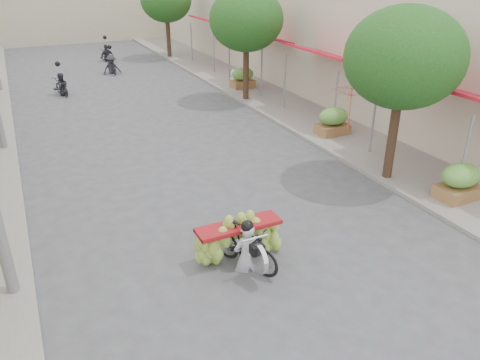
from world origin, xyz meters
name	(u,v)px	position (x,y,z in m)	size (l,w,h in m)	color
ground	(314,307)	(0.00, 0.00, 0.00)	(120.00, 120.00, 0.00)	#4D4D51
sidewalk_right	(265,91)	(7.00, 15.00, 0.06)	(4.00, 60.00, 0.12)	gray
shophouse_row_right	(360,29)	(11.99, 14.00, 3.00)	(9.77, 40.00, 6.00)	beige
street_tree_near	(404,58)	(5.40, 4.00, 3.78)	(3.40, 3.40, 5.25)	#3A2719
street_tree_mid	(246,20)	(5.40, 14.00, 3.78)	(3.40, 3.40, 5.25)	#3A2719
street_tree_far	(166,0)	(5.40, 26.00, 3.78)	(3.40, 3.40, 5.25)	#3A2719
produce_crate_near	(460,179)	(6.20, 2.00, 0.71)	(1.20, 0.88, 1.16)	brown
produce_crate_mid	(333,119)	(6.20, 8.00, 0.71)	(1.20, 0.88, 1.16)	brown
produce_crate_far	(243,76)	(6.20, 16.00, 0.71)	(1.20, 0.88, 1.16)	brown
banana_motorbike	(243,238)	(-0.64, 1.92, 0.70)	(2.20, 1.93, 2.09)	black
market_umbrella	(353,86)	(5.79, 6.54, 2.39)	(1.91, 1.91, 1.58)	red
pedestrian	(234,70)	(6.17, 16.94, 0.88)	(0.76, 0.45, 1.52)	white
bg_motorbike_a	(60,80)	(-2.57, 18.99, 0.76)	(0.88, 1.58, 1.95)	black
bg_motorbike_b	(111,60)	(0.75, 22.77, 0.85)	(1.10, 1.71, 1.95)	black
bg_motorbike_c	(106,49)	(1.23, 26.61, 0.83)	(1.09, 1.54, 1.95)	black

